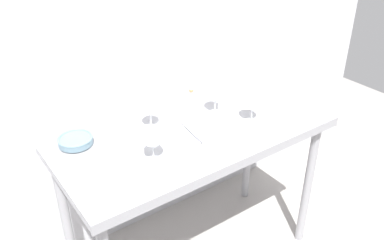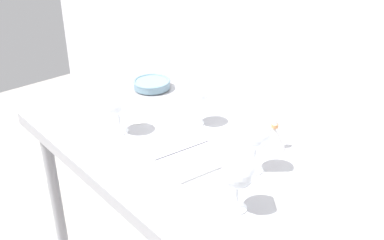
{
  "view_description": "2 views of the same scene",
  "coord_description": "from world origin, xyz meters",
  "px_view_note": "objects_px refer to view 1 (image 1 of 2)",
  "views": [
    {
      "loc": [
        -1.05,
        -1.46,
        1.98
      ],
      "look_at": [
        0.01,
        0.04,
        0.94
      ],
      "focal_mm": 38.99,
      "sensor_mm": 36.0,
      "label": 1
    },
    {
      "loc": [
        1.0,
        -0.87,
        1.74
      ],
      "look_at": [
        -0.05,
        0.04,
        1.0
      ],
      "focal_mm": 42.92,
      "sensor_mm": 36.0,
      "label": 2
    }
  ],
  "objects_px": {
    "wine_glass_far_right": "(216,91)",
    "tasting_sheet_upper": "(235,101)",
    "wine_glass_near_right": "(253,100)",
    "open_notebook": "(191,133)",
    "tasting_bowl": "(76,140)",
    "decanter_funnel": "(191,98)",
    "wine_glass_far_left": "(150,107)",
    "tasting_sheet_lower": "(127,146)",
    "wine_glass_near_left": "(153,137)"
  },
  "relations": [
    {
      "from": "wine_glass_far_right",
      "to": "tasting_sheet_upper",
      "type": "height_order",
      "value": "wine_glass_far_right"
    },
    {
      "from": "wine_glass_near_right",
      "to": "open_notebook",
      "type": "distance_m",
      "value": 0.36
    },
    {
      "from": "wine_glass_near_right",
      "to": "tasting_bowl",
      "type": "xyz_separation_m",
      "value": [
        -0.83,
        0.31,
        -0.1
      ]
    },
    {
      "from": "open_notebook",
      "to": "wine_glass_far_right",
      "type": "bearing_deg",
      "value": 30.19
    },
    {
      "from": "wine_glass_far_right",
      "to": "tasting_bowl",
      "type": "xyz_separation_m",
      "value": [
        -0.73,
        0.13,
        -0.11
      ]
    },
    {
      "from": "decanter_funnel",
      "to": "tasting_bowl",
      "type": "bearing_deg",
      "value": -178.28
    },
    {
      "from": "wine_glass_far_right",
      "to": "tasting_bowl",
      "type": "bearing_deg",
      "value": 169.81
    },
    {
      "from": "wine_glass_far_right",
      "to": "wine_glass_far_left",
      "type": "relative_size",
      "value": 1.07
    },
    {
      "from": "wine_glass_far_left",
      "to": "tasting_bowl",
      "type": "height_order",
      "value": "wine_glass_far_left"
    },
    {
      "from": "tasting_sheet_upper",
      "to": "tasting_sheet_lower",
      "type": "height_order",
      "value": "same"
    },
    {
      "from": "open_notebook",
      "to": "tasting_sheet_upper",
      "type": "xyz_separation_m",
      "value": [
        0.42,
        0.15,
        -0.0
      ]
    },
    {
      "from": "wine_glass_near_right",
      "to": "tasting_bowl",
      "type": "relative_size",
      "value": 1.05
    },
    {
      "from": "wine_glass_far_right",
      "to": "wine_glass_near_right",
      "type": "height_order",
      "value": "wine_glass_far_right"
    },
    {
      "from": "wine_glass_far_left",
      "to": "open_notebook",
      "type": "height_order",
      "value": "wine_glass_far_left"
    },
    {
      "from": "wine_glass_near_right",
      "to": "decanter_funnel",
      "type": "distance_m",
      "value": 0.37
    },
    {
      "from": "wine_glass_near_right",
      "to": "wine_glass_near_left",
      "type": "height_order",
      "value": "wine_glass_near_right"
    },
    {
      "from": "wine_glass_far_right",
      "to": "decanter_funnel",
      "type": "xyz_separation_m",
      "value": [
        -0.05,
        0.15,
        -0.09
      ]
    },
    {
      "from": "wine_glass_far_left",
      "to": "tasting_sheet_lower",
      "type": "bearing_deg",
      "value": -155.25
    },
    {
      "from": "wine_glass_far_left",
      "to": "tasting_bowl",
      "type": "relative_size",
      "value": 1.02
    },
    {
      "from": "open_notebook",
      "to": "tasting_sheet_lower",
      "type": "relative_size",
      "value": 1.39
    },
    {
      "from": "wine_glass_near_right",
      "to": "tasting_sheet_upper",
      "type": "xyz_separation_m",
      "value": [
        0.08,
        0.23,
        -0.12
      ]
    },
    {
      "from": "wine_glass_far_left",
      "to": "tasting_sheet_upper",
      "type": "height_order",
      "value": "wine_glass_far_left"
    },
    {
      "from": "tasting_sheet_lower",
      "to": "tasting_bowl",
      "type": "bearing_deg",
      "value": 169.8
    },
    {
      "from": "wine_glass_near_left",
      "to": "tasting_sheet_lower",
      "type": "distance_m",
      "value": 0.21
    },
    {
      "from": "tasting_bowl",
      "to": "decanter_funnel",
      "type": "height_order",
      "value": "decanter_funnel"
    },
    {
      "from": "wine_glass_far_left",
      "to": "wine_glass_near_right",
      "type": "height_order",
      "value": "wine_glass_near_right"
    },
    {
      "from": "tasting_sheet_upper",
      "to": "wine_glass_near_right",
      "type": "bearing_deg",
      "value": -71.21
    },
    {
      "from": "tasting_sheet_lower",
      "to": "decanter_funnel",
      "type": "xyz_separation_m",
      "value": [
        0.49,
        0.17,
        0.04
      ]
    },
    {
      "from": "wine_glass_far_right",
      "to": "tasting_sheet_upper",
      "type": "relative_size",
      "value": 0.8
    },
    {
      "from": "wine_glass_far_left",
      "to": "tasting_sheet_upper",
      "type": "relative_size",
      "value": 0.75
    },
    {
      "from": "wine_glass_near_left",
      "to": "open_notebook",
      "type": "bearing_deg",
      "value": 17.79
    },
    {
      "from": "wine_glass_far_right",
      "to": "tasting_bowl",
      "type": "height_order",
      "value": "wine_glass_far_right"
    },
    {
      "from": "wine_glass_near_left",
      "to": "tasting_sheet_upper",
      "type": "bearing_deg",
      "value": 18.97
    },
    {
      "from": "tasting_sheet_lower",
      "to": "wine_glass_far_left",
      "type": "bearing_deg",
      "value": 53.07
    },
    {
      "from": "open_notebook",
      "to": "tasting_bowl",
      "type": "bearing_deg",
      "value": 160.68
    },
    {
      "from": "wine_glass_near_left",
      "to": "tasting_sheet_lower",
      "type": "xyz_separation_m",
      "value": [
        -0.05,
        0.17,
        -0.12
      ]
    },
    {
      "from": "wine_glass_near_left",
      "to": "tasting_sheet_upper",
      "type": "relative_size",
      "value": 0.76
    },
    {
      "from": "wine_glass_far_right",
      "to": "open_notebook",
      "type": "distance_m",
      "value": 0.29
    },
    {
      "from": "wine_glass_near_left",
      "to": "tasting_bowl",
      "type": "distance_m",
      "value": 0.41
    },
    {
      "from": "wine_glass_far_right",
      "to": "wine_glass_near_left",
      "type": "xyz_separation_m",
      "value": [
        -0.5,
        -0.19,
        -0.01
      ]
    },
    {
      "from": "wine_glass_far_right",
      "to": "decanter_funnel",
      "type": "height_order",
      "value": "wine_glass_far_right"
    },
    {
      "from": "tasting_bowl",
      "to": "decanter_funnel",
      "type": "xyz_separation_m",
      "value": [
        0.68,
        0.02,
        0.02
      ]
    },
    {
      "from": "wine_glass_near_right",
      "to": "tasting_bowl",
      "type": "bearing_deg",
      "value": 159.41
    },
    {
      "from": "wine_glass_far_left",
      "to": "open_notebook",
      "type": "relative_size",
      "value": 0.52
    },
    {
      "from": "wine_glass_far_left",
      "to": "decanter_funnel",
      "type": "bearing_deg",
      "value": 15.67
    },
    {
      "from": "tasting_sheet_upper",
      "to": "open_notebook",
      "type": "bearing_deg",
      "value": -120.98
    },
    {
      "from": "wine_glass_near_right",
      "to": "tasting_sheet_lower",
      "type": "bearing_deg",
      "value": 165.88
    },
    {
      "from": "tasting_bowl",
      "to": "wine_glass_far_left",
      "type": "bearing_deg",
      "value": -10.12
    },
    {
      "from": "tasting_bowl",
      "to": "decanter_funnel",
      "type": "bearing_deg",
      "value": 1.72
    },
    {
      "from": "wine_glass_near_left",
      "to": "decanter_funnel",
      "type": "relative_size",
      "value": 1.35
    }
  ]
}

